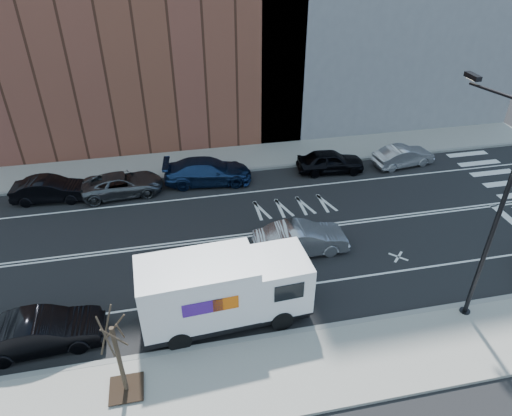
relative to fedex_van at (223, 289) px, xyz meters
name	(u,v)px	position (x,y,z in m)	size (l,w,h in m)	color
ground	(266,233)	(3.07, 5.60, -1.67)	(120.00, 120.00, 0.00)	black
sidewalk_near	(318,367)	(3.07, -3.20, -1.59)	(44.00, 3.60, 0.15)	gray
sidewalk_far	(238,158)	(3.07, 14.40, -1.59)	(44.00, 3.60, 0.15)	gray
curb_near	(304,331)	(3.07, -1.40, -1.58)	(44.00, 0.25, 0.17)	gray
curb_far	(243,170)	(3.07, 12.60, -1.58)	(44.00, 0.25, 0.17)	gray
road_markings	(266,233)	(3.07, 5.60, -1.67)	(40.00, 8.60, 0.01)	white
streetlight	(490,209)	(10.07, -1.31, 3.41)	(0.44, 4.02, 9.34)	black
street_tree	(121,366)	(-3.93, -2.80, -0.22)	(1.20, 1.20, 3.75)	black
fedex_van	(223,289)	(0.00, 0.00, 0.00)	(7.09, 2.79, 3.18)	black
far_parked_b	(50,189)	(-8.65, 11.42, -0.96)	(1.51, 4.33, 1.43)	black
far_parked_c	(123,184)	(-4.52, 11.29, -1.01)	(2.20, 4.76, 1.32)	#4F5257
far_parked_d	(208,171)	(0.67, 11.65, -0.88)	(2.21, 5.43, 1.58)	navy
far_parked_e	(330,161)	(8.67, 11.45, -0.93)	(1.75, 4.35, 1.48)	black
far_parked_f	(403,156)	(13.76, 11.30, -0.99)	(1.44, 4.12, 1.36)	#A9A9AD
driving_sedan	(301,239)	(4.40, 3.73, -0.90)	(1.63, 4.68, 1.54)	#9D9EA1
near_parked_rear_a	(42,332)	(-7.14, 0.02, -0.90)	(1.63, 4.67, 1.54)	black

